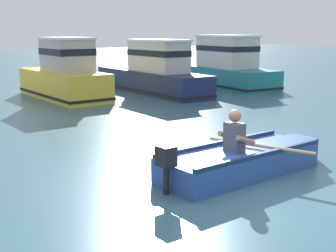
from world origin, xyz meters
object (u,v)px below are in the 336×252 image
moored_boat_navy (153,73)px  moored_boat_teal (221,67)px  moored_boat_yellow (65,76)px  rowboat_with_person (242,160)px

moored_boat_navy → moored_boat_teal: bearing=6.9°
moored_boat_yellow → moored_boat_navy: moored_boat_yellow is taller
rowboat_with_person → moored_boat_navy: size_ratio=0.55×
moored_boat_teal → rowboat_with_person: bearing=-126.2°
moored_boat_yellow → moored_boat_teal: (7.65, 0.24, 0.00)m
moored_boat_yellow → rowboat_with_person: bearing=-91.6°
moored_boat_navy → moored_boat_teal: 3.98m
moored_boat_yellow → moored_boat_teal: size_ratio=0.73×
rowboat_with_person → moored_boat_yellow: (0.30, 10.61, 0.60)m
rowboat_with_person → moored_boat_navy: moored_boat_navy is taller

